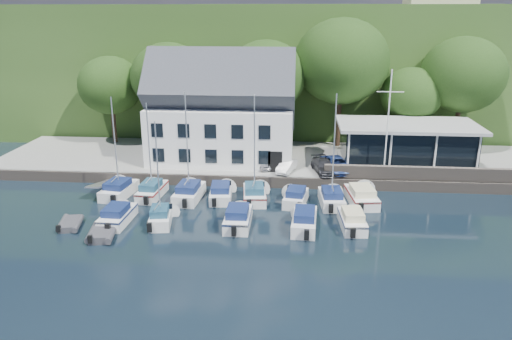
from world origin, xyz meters
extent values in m
plane|color=black|center=(0.00, 0.00, 0.00)|extent=(180.00, 180.00, 0.00)
cube|color=gray|center=(0.00, 17.50, 0.50)|extent=(60.00, 13.00, 1.00)
cube|color=#5A5148|center=(0.00, 11.00, 0.50)|extent=(60.00, 0.30, 1.00)
cube|color=#2D481B|center=(0.00, 62.00, 8.00)|extent=(160.00, 75.00, 16.00)
cube|color=#596633|center=(8.00, 70.00, 16.15)|extent=(50.00, 30.00, 0.30)
cube|color=#5A5148|center=(12.00, 11.40, 1.60)|extent=(18.00, 0.50, 1.20)
imported|color=silver|center=(-2.74, 13.81, 1.56)|extent=(2.37, 3.57, 1.13)
imported|color=silver|center=(-0.43, 12.73, 1.54)|extent=(2.06, 3.50, 1.09)
imported|color=#28292D|center=(3.01, 12.82, 1.60)|extent=(2.62, 4.44, 1.21)
imported|color=#304B93|center=(4.21, 13.29, 1.71)|extent=(2.69, 4.46, 1.43)
camera|label=1|loc=(0.44, -31.70, 15.50)|focal=35.00mm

